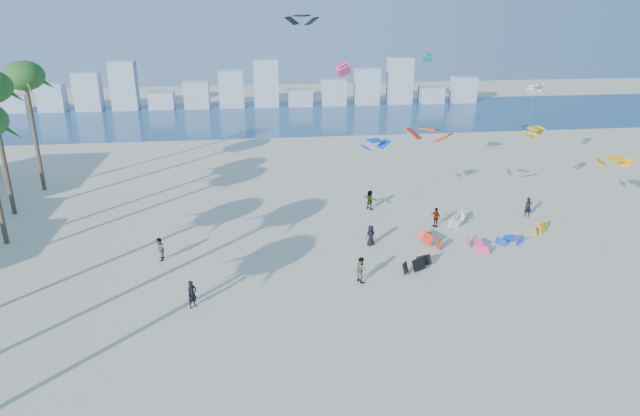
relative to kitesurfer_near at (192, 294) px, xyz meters
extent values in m
plane|color=beige|center=(5.87, -10.90, -0.93)|extent=(220.00, 220.00, 0.00)
plane|color=navy|center=(5.87, 61.10, -0.92)|extent=(220.00, 220.00, 0.00)
imported|color=black|center=(0.00, 0.00, 0.00)|extent=(0.80, 0.79, 1.86)
imported|color=gray|center=(11.37, 2.12, 0.00)|extent=(1.01, 1.11, 1.85)
imported|color=black|center=(13.32, 8.09, -0.09)|extent=(0.95, 0.78, 1.68)
imported|color=gray|center=(19.73, 11.25, -0.06)|extent=(0.88, 1.09, 1.73)
imported|color=gray|center=(14.97, 16.25, -0.01)|extent=(1.44, 1.70, 1.84)
imported|color=black|center=(28.79, 12.57, -0.03)|extent=(0.68, 0.46, 1.80)
imported|color=gray|center=(-3.04, 7.32, -0.02)|extent=(0.71, 0.90, 1.81)
cylinder|color=#595959|center=(14.47, 8.38, 3.06)|extent=(1.06, 4.51, 7.98)
cylinder|color=#595959|center=(16.32, 4.67, 3.94)|extent=(1.40, 3.67, 9.75)
cylinder|color=#595959|center=(28.02, 8.78, 3.40)|extent=(1.69, 3.09, 8.67)
cylinder|color=#595959|center=(10.16, 8.51, 6.10)|extent=(1.86, 3.31, 14.06)
cylinder|color=#595959|center=(20.03, 19.71, 5.95)|extent=(2.18, 2.22, 13.76)
cylinder|color=#595959|center=(31.16, 5.02, 2.54)|extent=(2.23, 3.56, 6.94)
cylinder|color=#595959|center=(9.22, 20.66, 7.63)|extent=(0.14, 2.96, 17.13)
cylinder|color=#595959|center=(28.66, 14.25, 4.67)|extent=(2.99, 5.23, 11.21)
cylinder|color=brown|center=(-17.76, 19.10, 4.84)|extent=(0.40, 0.40, 11.54)
cylinder|color=brown|center=(-17.34, 26.10, 4.88)|extent=(0.40, 0.40, 11.61)
ellipsoid|color=#2A5E21|center=(-17.34, 26.10, 10.68)|extent=(3.80, 3.80, 2.85)
cube|color=#9EADBF|center=(-36.13, 71.10, 0.57)|extent=(4.40, 3.00, 3.00)
cube|color=#9EADBF|center=(-29.93, 71.10, 1.47)|extent=(4.40, 3.00, 4.80)
cube|color=#9EADBF|center=(-23.73, 71.10, 2.37)|extent=(4.40, 3.00, 6.60)
cube|color=#9EADBF|center=(-17.53, 71.10, 3.27)|extent=(4.40, 3.00, 8.40)
cube|color=#9EADBF|center=(-11.33, 71.10, 0.57)|extent=(4.40, 3.00, 3.00)
cube|color=#9EADBF|center=(-5.13, 71.10, 1.47)|extent=(4.40, 3.00, 4.80)
cube|color=#9EADBF|center=(1.07, 71.10, 2.37)|extent=(4.40, 3.00, 6.60)
cube|color=#9EADBF|center=(7.27, 71.10, 3.27)|extent=(4.40, 3.00, 8.40)
cube|color=#9EADBF|center=(13.47, 71.10, 0.57)|extent=(4.40, 3.00, 3.00)
cube|color=#9EADBF|center=(19.67, 71.10, 1.47)|extent=(4.40, 3.00, 4.80)
cube|color=#9EADBF|center=(25.87, 71.10, 2.37)|extent=(4.40, 3.00, 6.60)
cube|color=#9EADBF|center=(32.07, 71.10, 3.27)|extent=(4.40, 3.00, 8.40)
cube|color=#9EADBF|center=(38.27, 71.10, 0.57)|extent=(4.40, 3.00, 3.00)
cube|color=#9EADBF|center=(44.47, 71.10, 1.47)|extent=(4.40, 3.00, 4.80)
camera|label=1|loc=(4.15, -32.58, 17.73)|focal=31.72mm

